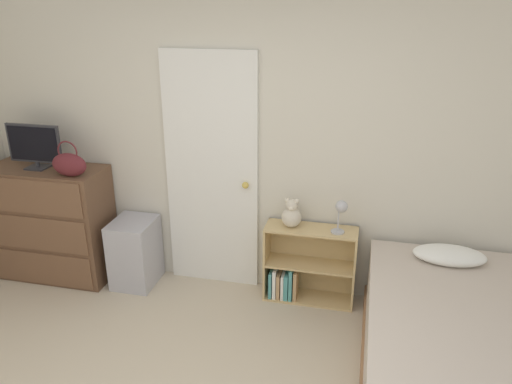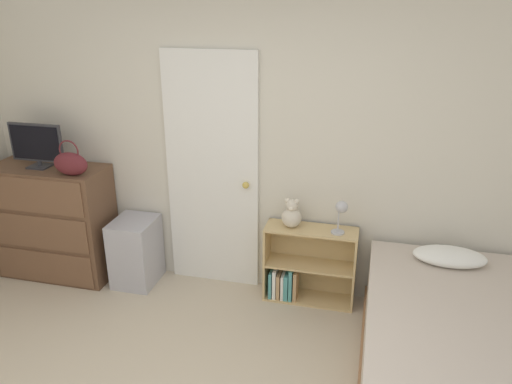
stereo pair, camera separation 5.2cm
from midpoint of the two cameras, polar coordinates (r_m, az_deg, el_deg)
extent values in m
cube|color=beige|center=(4.04, 0.68, 5.47)|extent=(10.00, 0.06, 2.55)
cube|color=white|center=(4.17, -4.66, 2.09)|extent=(0.79, 0.04, 2.02)
sphere|color=gold|center=(4.07, -0.82, 0.78)|extent=(0.06, 0.06, 0.06)
cube|color=brown|center=(4.80, -21.73, -3.14)|extent=(1.01, 0.45, 1.02)
cube|color=brown|center=(4.78, -22.72, -7.93)|extent=(0.93, 0.01, 0.30)
cube|color=brown|center=(4.64, -23.31, -4.27)|extent=(0.93, 0.01, 0.30)
cube|color=brown|center=(4.51, -23.94, -0.39)|extent=(0.93, 0.01, 0.30)
cube|color=#2D2D33|center=(4.64, -23.15, 2.72)|extent=(0.17, 0.16, 0.02)
cylinder|color=#2D2D33|center=(4.63, -23.20, 3.04)|extent=(0.04, 0.04, 0.04)
cube|color=#2D2D33|center=(4.58, -23.53, 5.20)|extent=(0.49, 0.02, 0.33)
cube|color=black|center=(4.57, -23.64, 5.15)|extent=(0.45, 0.01, 0.29)
ellipsoid|color=#591E23|center=(4.30, -20.11, 3.03)|extent=(0.30, 0.13, 0.19)
torus|color=#591E23|center=(4.27, -20.30, 4.45)|extent=(0.18, 0.01, 0.18)
cube|color=#ADADB7|center=(4.53, -13.24, -6.63)|extent=(0.35, 0.41, 0.59)
cube|color=tan|center=(4.22, 1.60, -7.72)|extent=(0.02, 0.25, 0.66)
cube|color=tan|center=(4.15, 11.56, -8.75)|extent=(0.02, 0.25, 0.66)
cube|color=tan|center=(4.34, 6.35, -11.93)|extent=(0.71, 0.25, 0.02)
cube|color=tan|center=(4.17, 6.53, -8.26)|extent=(0.71, 0.25, 0.02)
cube|color=tan|center=(4.02, 6.73, -4.31)|extent=(0.71, 0.25, 0.02)
cube|color=tan|center=(4.28, 6.75, -7.48)|extent=(0.74, 0.01, 0.66)
cube|color=teal|center=(4.28, 2.14, -10.29)|extent=(0.03, 0.16, 0.23)
cube|color=white|center=(4.26, 2.57, -10.26)|extent=(0.03, 0.14, 0.26)
cube|color=tan|center=(4.28, 3.03, -10.47)|extent=(0.03, 0.16, 0.22)
cube|color=white|center=(4.29, 3.56, -10.36)|extent=(0.02, 0.21, 0.22)
cube|color=teal|center=(4.27, 3.91, -10.55)|extent=(0.03, 0.16, 0.22)
cube|color=teal|center=(4.26, 4.49, -10.12)|extent=(0.03, 0.21, 0.28)
cube|color=tan|center=(4.24, 4.92, -10.47)|extent=(0.03, 0.15, 0.27)
sphere|color=beige|center=(4.00, 4.46, -2.93)|extent=(0.16, 0.16, 0.16)
sphere|color=beige|center=(3.96, 4.50, -1.54)|extent=(0.10, 0.10, 0.10)
sphere|color=silver|center=(3.93, 4.39, -1.87)|extent=(0.03, 0.03, 0.03)
sphere|color=beige|center=(3.95, 3.98, -0.99)|extent=(0.04, 0.04, 0.04)
sphere|color=beige|center=(3.94, 5.05, -1.09)|extent=(0.04, 0.04, 0.04)
cylinder|color=#B2B2B7|center=(3.98, 9.67, -4.55)|extent=(0.11, 0.11, 0.01)
cylinder|color=#B2B2B7|center=(3.94, 9.76, -3.23)|extent=(0.01, 0.01, 0.19)
sphere|color=#B2B2B7|center=(3.87, 10.14, -1.69)|extent=(0.10, 0.10, 0.10)
cube|color=#996B47|center=(3.70, 21.58, -19.34)|extent=(1.16, 1.85, 0.12)
cube|color=beige|center=(3.53, 22.23, -15.84)|extent=(1.12, 1.79, 0.45)
ellipsoid|color=white|center=(3.95, 21.61, -6.87)|extent=(0.52, 0.28, 0.12)
camera|label=1|loc=(0.03, -89.62, 0.15)|focal=35.00mm
camera|label=2|loc=(0.03, 90.38, -0.15)|focal=35.00mm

